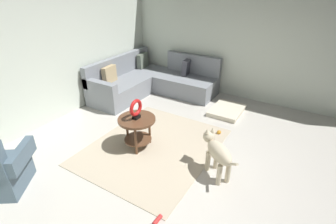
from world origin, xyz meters
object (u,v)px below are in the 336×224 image
at_px(dog_toy_ball, 219,132).
at_px(sectional_couch, 151,82).
at_px(dog_bed_mat, 227,110).
at_px(dog_toy_rope, 157,220).
at_px(dog, 217,152).
at_px(side_table, 137,125).
at_px(torus_sculpture, 136,109).

bearing_deg(dog_toy_ball, sectional_couch, 66.78).
bearing_deg(sectional_couch, dog_bed_mat, -90.36).
bearing_deg(dog_toy_ball, dog_toy_rope, -177.85).
xyz_separation_m(dog, dog_toy_ball, (1.02, 0.34, -0.34)).
distance_m(side_table, dog_toy_rope, 1.58).
bearing_deg(dog, dog_bed_mat, 52.76).
relative_size(dog_bed_mat, dog_toy_ball, 10.58).
xyz_separation_m(sectional_couch, dog, (-1.92, -2.45, 0.09)).
height_order(dog, dog_toy_rope, dog).
relative_size(dog, dog_toy_rope, 4.98).
height_order(dog, dog_toy_ball, dog).
relative_size(dog_bed_mat, dog, 1.14).
bearing_deg(dog_toy_rope, torus_sculpture, 45.53).
bearing_deg(dog_bed_mat, dog, -165.02).
relative_size(side_table, torus_sculpture, 1.84).
relative_size(torus_sculpture, dog, 0.46).
distance_m(sectional_couch, dog_bed_mat, 1.95).
distance_m(dog_toy_ball, dog_toy_rope, 2.14).
height_order(side_table, dog_toy_rope, side_table).
bearing_deg(sectional_couch, dog, -128.19).
relative_size(sectional_couch, dog_bed_mat, 2.81).
height_order(side_table, dog_bed_mat, side_table).
distance_m(torus_sculpture, dog_toy_ball, 1.62).
distance_m(torus_sculpture, dog_toy_rope, 1.68).
relative_size(sectional_couch, dog, 3.21).
distance_m(side_table, dog_toy_ball, 1.52).
relative_size(side_table, dog_toy_rope, 4.26).
bearing_deg(dog_toy_ball, side_table, 136.43).
distance_m(dog_bed_mat, dog, 2.01).
height_order(torus_sculpture, dog_toy_rope, torus_sculpture).
bearing_deg(dog_toy_rope, sectional_couch, 35.70).
relative_size(sectional_couch, torus_sculpture, 6.90).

